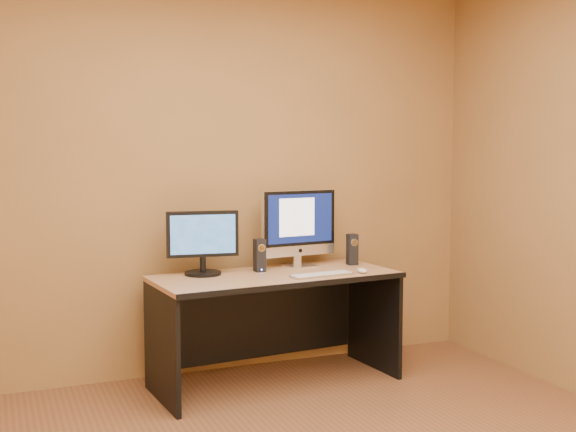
{
  "coord_description": "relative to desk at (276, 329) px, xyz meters",
  "views": [
    {
      "loc": [
        -1.24,
        -2.58,
        1.49
      ],
      "look_at": [
        0.43,
        1.46,
        1.07
      ],
      "focal_mm": 45.0,
      "sensor_mm": 36.0,
      "label": 1
    }
  ],
  "objects": [
    {
      "name": "cable_b",
      "position": [
        0.25,
        0.29,
        0.35
      ],
      "size": [
        0.05,
        0.17,
        0.01
      ],
      "primitive_type": "cylinder",
      "rotation": [
        1.57,
        0.0,
        -0.23
      ],
      "color": "black",
      "rests_on": "desk"
    },
    {
      "name": "walls",
      "position": [
        -0.39,
        -1.56,
        0.95
      ],
      "size": [
        4.0,
        4.0,
        2.6
      ],
      "primitive_type": null,
      "color": "olive",
      "rests_on": "ground"
    },
    {
      "name": "second_monitor",
      "position": [
        -0.42,
        0.16,
        0.55
      ],
      "size": [
        0.48,
        0.28,
        0.4
      ],
      "primitive_type": null,
      "rotation": [
        0.0,
        0.0,
        -0.12
      ],
      "color": "black",
      "rests_on": "desk"
    },
    {
      "name": "cable_a",
      "position": [
        0.32,
        0.28,
        0.35
      ],
      "size": [
        0.07,
        0.2,
        0.01
      ],
      "primitive_type": "cylinder",
      "rotation": [
        1.57,
        0.0,
        0.3
      ],
      "color": "black",
      "rests_on": "desk"
    },
    {
      "name": "imac",
      "position": [
        0.26,
        0.21,
        0.61
      ],
      "size": [
        0.56,
        0.26,
        0.52
      ],
      "primitive_type": null,
      "rotation": [
        0.0,
        0.0,
        0.12
      ],
      "color": "silver",
      "rests_on": "desk"
    },
    {
      "name": "speaker_left",
      "position": [
        -0.06,
        0.13,
        0.45
      ],
      "size": [
        0.07,
        0.07,
        0.21
      ],
      "primitive_type": null,
      "rotation": [
        0.0,
        0.0,
        0.02
      ],
      "color": "black",
      "rests_on": "desk"
    },
    {
      "name": "mouse",
      "position": [
        0.52,
        -0.17,
        0.37
      ],
      "size": [
        0.06,
        0.1,
        0.03
      ],
      "primitive_type": "ellipsoid",
      "rotation": [
        0.0,
        0.0,
        -0.03
      ],
      "color": "silver",
      "rests_on": "desk"
    },
    {
      "name": "keyboard",
      "position": [
        0.24,
        -0.17,
        0.36
      ],
      "size": [
        0.42,
        0.15,
        0.02
      ],
      "primitive_type": "cube",
      "rotation": [
        0.0,
        0.0,
        0.11
      ],
      "color": "silver",
      "rests_on": "desk"
    },
    {
      "name": "desk",
      "position": [
        0.0,
        0.0,
        0.0
      ],
      "size": [
        1.57,
        0.79,
        0.7
      ],
      "primitive_type": null,
      "rotation": [
        0.0,
        0.0,
        0.09
      ],
      "color": "tan",
      "rests_on": "ground"
    },
    {
      "name": "speaker_right",
      "position": [
        0.61,
        0.14,
        0.45
      ],
      "size": [
        0.07,
        0.07,
        0.21
      ],
      "primitive_type": null,
      "rotation": [
        0.0,
        0.0,
        -0.1
      ],
      "color": "black",
      "rests_on": "desk"
    }
  ]
}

